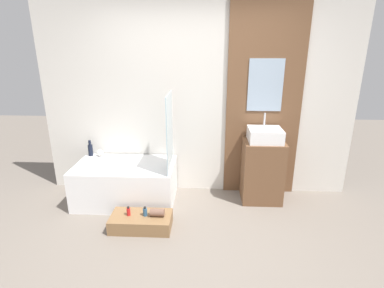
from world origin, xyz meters
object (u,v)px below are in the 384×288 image
(vase_round_light, at_px, (100,153))
(bottle_soap_primary, at_px, (129,211))
(bathtub, at_px, (126,183))
(vase_tall_dark, at_px, (90,149))
(wooden_step_bench, at_px, (141,222))
(bottle_soap_secondary, at_px, (145,212))
(sink, at_px, (265,135))

(vase_round_light, height_order, bottle_soap_primary, vase_round_light)
(bathtub, xyz_separation_m, vase_tall_dark, (-0.56, 0.30, 0.35))
(wooden_step_bench, distance_m, bottle_soap_secondary, 0.14)
(wooden_step_bench, height_order, sink, sink)
(vase_tall_dark, xyz_separation_m, bottle_soap_secondary, (0.94, -0.92, -0.41))
(wooden_step_bench, distance_m, vase_round_light, 1.28)
(bathtub, relative_size, vase_round_light, 13.87)
(wooden_step_bench, relative_size, sink, 1.65)
(bathtub, bearing_deg, vase_tall_dark, 151.80)
(bottle_soap_primary, relative_size, bottle_soap_secondary, 0.97)
(wooden_step_bench, bearing_deg, vase_round_light, 129.59)
(bottle_soap_secondary, bearing_deg, vase_tall_dark, 135.50)
(sink, xyz_separation_m, bottle_soap_primary, (-1.62, -0.76, -0.71))
(vase_tall_dark, relative_size, vase_round_light, 2.40)
(vase_round_light, bearing_deg, bottle_soap_primary, -56.01)
(vase_round_light, xyz_separation_m, bottle_soap_secondary, (0.80, -0.91, -0.36))
(bathtub, distance_m, bottle_soap_primary, 0.65)
(bottle_soap_primary, bearing_deg, bottle_soap_secondary, 0.00)
(vase_tall_dark, relative_size, bottle_soap_primary, 2.05)
(sink, distance_m, bottle_soap_secondary, 1.77)
(sink, height_order, vase_tall_dark, sink)
(wooden_step_bench, relative_size, vase_round_light, 7.49)
(bathtub, relative_size, wooden_step_bench, 1.85)
(bathtub, height_order, sink, sink)
(bottle_soap_primary, bearing_deg, vase_round_light, 123.99)
(bathtub, relative_size, sink, 3.05)
(bathtub, distance_m, wooden_step_bench, 0.73)
(bathtub, relative_size, bottle_soap_secondary, 11.49)
(vase_round_light, bearing_deg, sink, -3.72)
(bottle_soap_secondary, bearing_deg, bathtub, 121.32)
(vase_tall_dark, height_order, bottle_soap_primary, vase_tall_dark)
(wooden_step_bench, bearing_deg, sink, 27.25)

